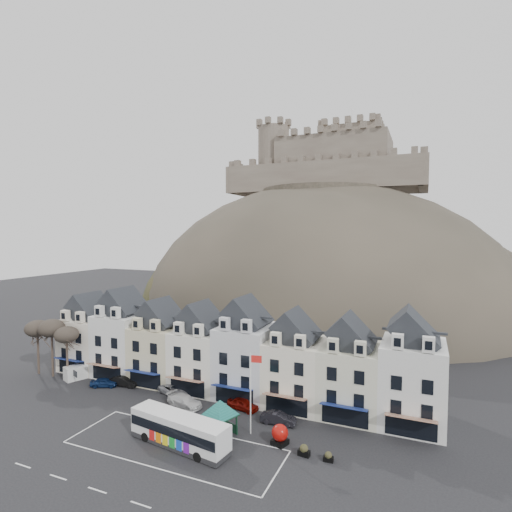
{
  "coord_description": "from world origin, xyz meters",
  "views": [
    {
      "loc": [
        24.76,
        -31.29,
        21.58
      ],
      "look_at": [
        1.22,
        24.0,
        17.92
      ],
      "focal_mm": 28.0,
      "sensor_mm": 36.0,
      "label": 1
    }
  ],
  "objects": [
    {
      "name": "tree_left_mid",
      "position": [
        -26.0,
        10.5,
        7.24
      ],
      "size": [
        3.78,
        3.78,
        8.64
      ],
      "color": "#362B22",
      "rests_on": "ground"
    },
    {
      "name": "tree_left_far",
      "position": [
        -29.0,
        10.5,
        6.9
      ],
      "size": [
        3.61,
        3.61,
        8.24
      ],
      "color": "#362B22",
      "rests_on": "ground"
    },
    {
      "name": "car_black",
      "position": [
        -13.6,
        11.77,
        0.68
      ],
      "size": [
        4.25,
        1.75,
        1.37
      ],
      "primitive_type": "imported",
      "rotation": [
        0.0,
        0.0,
        1.64
      ],
      "color": "black",
      "rests_on": "ground"
    },
    {
      "name": "flagpole",
      "position": [
        8.1,
        6.62,
        5.04
      ],
      "size": [
        1.26,
        0.32,
        8.82
      ],
      "rotation": [
        0.0,
        0.0,
        0.2
      ],
      "color": "silver",
      "rests_on": "ground"
    },
    {
      "name": "red_buoy",
      "position": [
        11.63,
        5.75,
        1.07
      ],
      "size": [
        1.75,
        1.75,
        2.09
      ],
      "rotation": [
        0.0,
        0.0,
        -0.29
      ],
      "color": "black",
      "rests_on": "ground"
    },
    {
      "name": "bus",
      "position": [
        2.39,
        1.54,
        1.75
      ],
      "size": [
        11.46,
        4.22,
        3.16
      ],
      "rotation": [
        0.0,
        0.0,
        -0.15
      ],
      "color": "#262628",
      "rests_on": "ground"
    },
    {
      "name": "planter_west",
      "position": [
        16.83,
        4.71,
        0.46
      ],
      "size": [
        0.99,
        0.67,
        0.96
      ],
      "rotation": [
        0.0,
        0.0,
        0.07
      ],
      "color": "black",
      "rests_on": "ground"
    },
    {
      "name": "ground",
      "position": [
        0.0,
        0.0,
        0.0
      ],
      "size": [
        300.0,
        300.0,
        0.0
      ],
      "primitive_type": "plane",
      "color": "black",
      "rests_on": "ground"
    },
    {
      "name": "white_van",
      "position": [
        -21.75,
        11.67,
        0.98
      ],
      "size": [
        3.36,
        4.69,
        1.96
      ],
      "rotation": [
        0.0,
        0.0,
        -0.39
      ],
      "color": "silver",
      "rests_on": "ground"
    },
    {
      "name": "tree_left_near",
      "position": [
        -23.0,
        10.5,
        6.55
      ],
      "size": [
        3.43,
        3.43,
        7.84
      ],
      "color": "#362B22",
      "rests_on": "ground"
    },
    {
      "name": "bus_shelter",
      "position": [
        5.14,
        5.09,
        2.96
      ],
      "size": [
        5.66,
        5.66,
        3.81
      ],
      "rotation": [
        0.0,
        0.0,
        -0.34
      ],
      "color": "#11331F",
      "rests_on": "ground"
    },
    {
      "name": "castle_hill",
      "position": [
        1.25,
        68.95,
        0.11
      ],
      "size": [
        100.0,
        76.0,
        68.0
      ],
      "color": "#343128",
      "rests_on": "ground"
    },
    {
      "name": "car_navy",
      "position": [
        -16.0,
        10.43,
        0.63
      ],
      "size": [
        4.0,
        2.89,
        1.26
      ],
      "primitive_type": "imported",
      "rotation": [
        0.0,
        0.0,
        1.99
      ],
      "color": "#0E1F47",
      "rests_on": "ground"
    },
    {
      "name": "planter_east",
      "position": [
        14.45,
        4.73,
        0.55
      ],
      "size": [
        1.19,
        0.8,
        1.14
      ],
      "rotation": [
        0.0,
        0.0,
        -0.1
      ],
      "color": "black",
      "rests_on": "ground"
    },
    {
      "name": "townhouse_terrace",
      "position": [
        0.15,
        15.97,
        5.3
      ],
      "size": [
        54.4,
        9.35,
        11.8
      ],
      "color": "silver",
      "rests_on": "ground"
    },
    {
      "name": "castle",
      "position": [
        0.51,
        75.93,
        40.19
      ],
      "size": [
        50.2,
        22.2,
        22.0
      ],
      "color": "brown",
      "rests_on": "ground"
    },
    {
      "name": "car_white",
      "position": [
        -2.21,
        9.5,
        0.71
      ],
      "size": [
        5.17,
        2.94,
        1.41
      ],
      "primitive_type": "imported",
      "rotation": [
        0.0,
        0.0,
        1.36
      ],
      "color": "silver",
      "rests_on": "ground"
    },
    {
      "name": "coach_bay_markings",
      "position": [
        2.0,
        1.25,
        0.0
      ],
      "size": [
        22.0,
        7.5,
        0.01
      ],
      "primitive_type": "cube",
      "color": "silver",
      "rests_on": "ground"
    },
    {
      "name": "car_maroon",
      "position": [
        4.8,
        11.52,
        0.69
      ],
      "size": [
        4.27,
        2.37,
        1.37
      ],
      "primitive_type": "imported",
      "rotation": [
        0.0,
        0.0,
        1.37
      ],
      "color": "#610A05",
      "rests_on": "ground"
    },
    {
      "name": "car_silver",
      "position": [
        -5.61,
        12.0,
        0.64
      ],
      "size": [
        4.95,
        3.39,
        1.28
      ],
      "primitive_type": "imported",
      "rotation": [
        0.0,
        0.0,
        1.26
      ],
      "color": "#929499",
      "rests_on": "ground"
    },
    {
      "name": "car_charcoal",
      "position": [
        10.0,
        9.8,
        0.66
      ],
      "size": [
        4.11,
        1.66,
        1.33
      ],
      "primitive_type": "imported",
      "rotation": [
        0.0,
        0.0,
        1.63
      ],
      "color": "black",
      "rests_on": "ground"
    }
  ]
}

